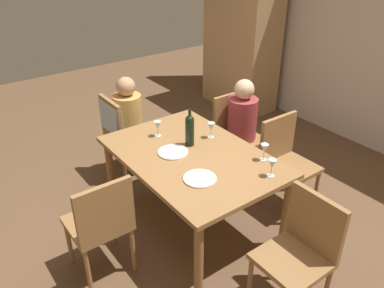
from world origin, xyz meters
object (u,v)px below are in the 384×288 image
chair_right_end (302,247)px  dinner_plate_host (173,152)px  chair_far_left (236,130)px  chair_far_right (285,157)px  armoire_cabinet (242,34)px  wine_glass_centre (158,126)px  handbag (315,215)px  wine_glass_far (264,149)px  chair_near (101,221)px  person_woman_host (131,118)px  dinner_plate_guest_left (200,178)px  wine_glass_near_right (211,127)px  dining_table (192,163)px  person_man_bearded (244,124)px  wine_glass_near_left (272,164)px  chair_left_end (119,127)px  wine_bottle_tall_green (190,129)px

chair_right_end → dinner_plate_host: (-1.27, -0.21, 0.23)m
chair_far_left → chair_far_right: 0.70m
armoire_cabinet → wine_glass_centre: 2.74m
chair_far_right → armoire_cabinet: bearing=-122.6°
armoire_cabinet → wine_glass_centre: armoire_cabinet is taller
dinner_plate_host → handbag: dinner_plate_host is taller
chair_right_end → wine_glass_far: bearing=-25.0°
chair_near → handbag: size_ratio=3.29×
person_woman_host → dinner_plate_guest_left: person_woman_host is taller
wine_glass_centre → wine_glass_near_right: bearing=50.4°
chair_far_right → handbag: chair_far_right is taller
dining_table → person_man_bearded: 0.97m
person_woman_host → wine_glass_near_right: (1.01, 0.30, 0.22)m
wine_glass_near_left → dinner_plate_guest_left: 0.57m
wine_glass_far → chair_far_right: bearing=108.8°
chair_far_left → person_woman_host: (-0.72, -0.89, 0.12)m
chair_left_end → wine_bottle_tall_green: bearing=11.5°
wine_glass_near_left → chair_far_right: bearing=121.3°
handbag → wine_glass_near_right: bearing=-145.1°
dinner_plate_guest_left → person_man_bearded: bearing=121.5°
chair_left_end → chair_near: (1.24, -0.79, -0.06)m
dinner_plate_guest_left → chair_near: bearing=-109.2°
chair_right_end → handbag: 1.03m
chair_right_end → person_man_bearded: person_man_bearded is taller
person_man_bearded → wine_bottle_tall_green: bearing=12.2°
chair_left_end → person_woman_host: bearing=90.0°
wine_glass_far → dinner_plate_host: bearing=-134.9°
chair_near → wine_glass_near_right: bearing=10.6°
chair_near → chair_right_end: size_ratio=1.00×
wine_glass_near_right → dinner_plate_guest_left: bearing=-45.8°
chair_left_end → chair_far_left: (0.72, 1.03, -0.06)m
dining_table → person_man_bearded: (-0.32, 0.91, -0.02)m
chair_far_right → person_woman_host: 1.68m
chair_right_end → person_woman_host: (-2.31, -0.06, 0.12)m
dinner_plate_guest_left → handbag: bearing=71.8°
chair_left_end → chair_far_left: size_ratio=1.00×
chair_left_end → dinner_plate_host: 1.06m
wine_glass_far → wine_glass_near_right: bearing=-169.7°
chair_right_end → dinner_plate_guest_left: chair_right_end is taller
dining_table → dinner_plate_host: bearing=-134.1°
chair_far_left → wine_glass_near_right: chair_far_left is taller
chair_far_left → person_woman_host: person_woman_host is taller
armoire_cabinet → person_man_bearded: armoire_cabinet is taller
wine_glass_centre → dinner_plate_guest_left: bearing=-8.7°
chair_near → chair_left_end: bearing=57.7°
wine_bottle_tall_green → handbag: size_ratio=1.23×
chair_left_end → chair_far_right: (1.42, 1.03, -0.06)m
wine_glass_centre → wine_glass_far: 1.01m
wine_glass_far → dinner_plate_guest_left: wine_glass_far is taller
armoire_cabinet → dining_table: 2.98m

